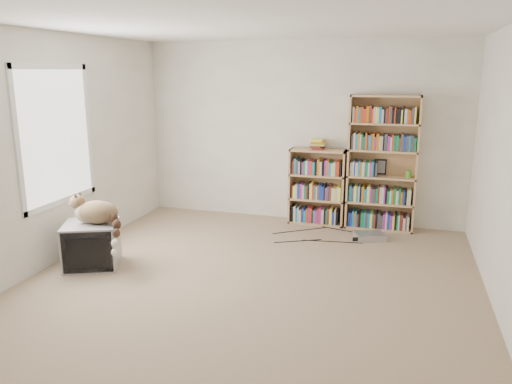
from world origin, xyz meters
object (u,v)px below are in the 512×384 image
(cat, at_px, (100,216))
(dvd_player, at_px, (370,236))
(bookcase_short, at_px, (317,189))
(crt_tv, at_px, (92,245))
(bookcase_tall, at_px, (382,167))

(cat, height_order, dvd_player, cat)
(bookcase_short, xyz_separation_m, dvd_player, (0.78, -0.53, -0.44))
(crt_tv, distance_m, bookcase_tall, 3.77)
(bookcase_tall, xyz_separation_m, dvd_player, (-0.08, -0.53, -0.81))
(crt_tv, bearing_deg, bookcase_short, 24.26)
(crt_tv, xyz_separation_m, bookcase_short, (2.08, 2.30, 0.24))
(crt_tv, distance_m, dvd_player, 3.36)
(crt_tv, height_order, cat, cat)
(cat, bearing_deg, dvd_player, 25.08)
(cat, xyz_separation_m, dvd_player, (2.73, 1.76, -0.53))
(crt_tv, distance_m, bookcase_short, 3.10)
(bookcase_short, relative_size, dvd_player, 2.85)
(crt_tv, xyz_separation_m, bookcase_tall, (2.93, 2.30, 0.61))
(dvd_player, bearing_deg, bookcase_tall, 58.52)
(cat, bearing_deg, crt_tv, 173.68)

